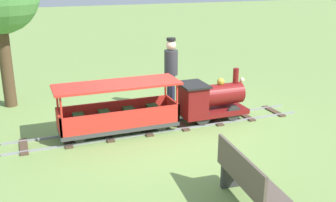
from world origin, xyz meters
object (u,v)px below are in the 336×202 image
(passenger_car, at_px, (118,113))
(park_bench, at_px, (248,180))
(conductor_person, at_px, (171,68))
(locomotive, at_px, (210,99))

(passenger_car, distance_m, park_bench, 3.21)
(passenger_car, height_order, conductor_person, conductor_person)
(passenger_car, xyz_separation_m, conductor_person, (-1.03, 1.48, 0.53))
(park_bench, bearing_deg, passenger_car, -162.90)
(locomotive, xyz_separation_m, conductor_person, (-1.03, -0.46, 0.47))
(locomotive, relative_size, conductor_person, 0.89)
(passenger_car, bearing_deg, park_bench, 17.10)
(passenger_car, bearing_deg, conductor_person, 124.78)
(locomotive, height_order, park_bench, locomotive)
(conductor_person, bearing_deg, locomotive, 24.11)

